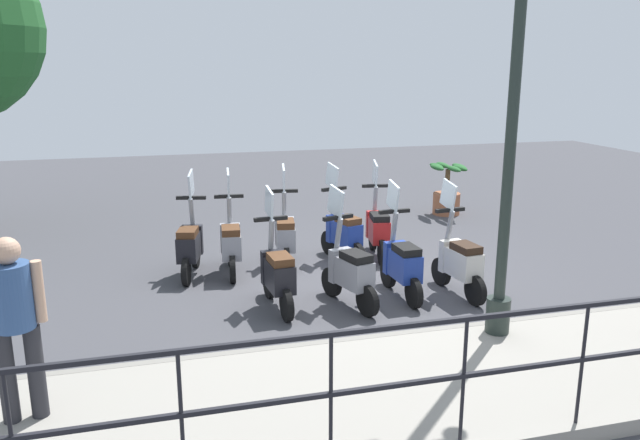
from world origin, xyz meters
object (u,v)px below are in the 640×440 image
scooter_near_2 (349,271)px  scooter_far_1 (343,232)px  scooter_near_1 (401,263)px  scooter_near_3 (277,273)px  scooter_far_4 (190,245)px  potted_palm (447,193)px  lamp_post_near (510,146)px  scooter_far_3 (231,243)px  scooter_far_0 (378,228)px  scooter_near_0 (459,261)px  scooter_far_2 (285,235)px  pedestrian_distant (14,316)px

scooter_near_2 → scooter_far_1: (1.84, -0.48, 0.00)m
scooter_near_2 → scooter_near_1: bearing=-97.5°
scooter_near_3 → scooter_far_4: (1.59, 0.99, 0.00)m
potted_palm → scooter_near_2: 5.60m
lamp_post_near → scooter_far_1: bearing=12.9°
scooter_far_1 → scooter_far_3: size_ratio=1.00×
scooter_far_0 → scooter_near_1: bearing=179.6°
lamp_post_near → scooter_far_1: lamp_post_near is taller
lamp_post_near → potted_palm: (5.88, -2.27, -1.79)m
scooter_near_3 → scooter_far_1: (1.70, -1.39, 0.00)m
potted_palm → scooter_near_0: size_ratio=0.69×
lamp_post_near → scooter_far_2: lamp_post_near is taller
scooter_far_0 → scooter_far_4: same height
lamp_post_near → scooter_near_3: 3.24m
pedestrian_distant → potted_palm: size_ratio=1.50×
scooter_near_1 → scooter_near_2: bearing=96.7°
scooter_near_0 → scooter_near_1: size_ratio=1.00×
scooter_near_0 → scooter_near_2: size_ratio=1.00×
scooter_near_1 → scooter_near_3: same height
pedestrian_distant → scooter_near_2: 4.12m
scooter_far_1 → scooter_near_1: bearing=174.4°
lamp_post_near → scooter_near_2: (1.52, 1.25, -1.75)m
lamp_post_near → scooter_far_4: size_ratio=3.04×
scooter_far_1 → scooter_near_2: bearing=150.4°
scooter_far_1 → scooter_far_4: size_ratio=1.00×
scooter_near_0 → scooter_far_0: (1.91, 0.46, 0.00)m
pedestrian_distant → scooter_far_4: bearing=148.7°
potted_palm → scooter_near_1: bearing=147.0°
potted_palm → scooter_near_1: size_ratio=0.69×
pedestrian_distant → scooter_near_0: 5.50m
scooter_near_1 → scooter_far_3: size_ratio=1.00×
pedestrian_distant → scooter_far_1: (3.90, -3.99, -0.60)m
scooter_near_1 → scooter_far_4: same height
lamp_post_near → pedestrian_distant: bearing=96.4°
lamp_post_near → scooter_near_2: 2.64m
potted_palm → scooter_far_1: 3.95m
scooter_far_0 → scooter_far_2: same height
scooter_near_0 → scooter_far_4: bearing=57.0°
scooter_far_4 → scooter_near_0: bearing=-103.4°
lamp_post_near → scooter_far_3: lamp_post_near is taller
lamp_post_near → scooter_near_3: bearing=52.4°
potted_palm → scooter_near_3: (-4.22, 4.43, 0.04)m
pedestrian_distant → scooter_near_2: pedestrian_distant is taller
scooter_far_2 → scooter_far_4: same height
scooter_near_3 → scooter_near_2: bearing=-103.4°
scooter_near_2 → scooter_far_3: (1.69, 1.31, 0.00)m
scooter_far_1 → potted_palm: bearing=-65.5°
lamp_post_near → scooter_near_0: lamp_post_near is taller
lamp_post_near → scooter_near_1: lamp_post_near is taller
scooter_near_0 → pedestrian_distant: bearing=105.8°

